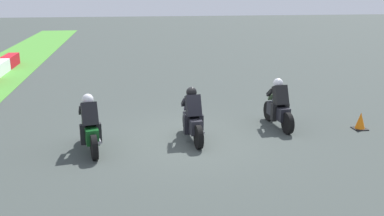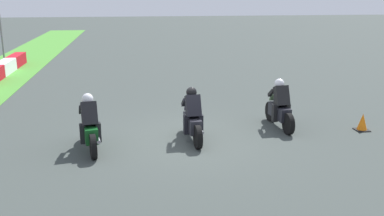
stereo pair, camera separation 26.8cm
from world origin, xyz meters
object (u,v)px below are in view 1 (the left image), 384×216
at_px(rider_lane_b, 193,119).
at_px(traffic_cone, 360,122).
at_px(rider_lane_c, 90,128).
at_px(rider_lane_a, 279,107).

bearing_deg(rider_lane_b, traffic_cone, -92.26).
xyz_separation_m(rider_lane_b, rider_lane_c, (-0.39, 2.78, 0.00)).
distance_m(rider_lane_b, rider_lane_c, 2.81).
relative_size(rider_lane_a, rider_lane_b, 1.00).
bearing_deg(traffic_cone, rider_lane_b, 92.08).
bearing_deg(rider_lane_a, rider_lane_c, 98.27).
height_order(rider_lane_b, traffic_cone, rider_lane_b).
bearing_deg(rider_lane_a, traffic_cone, -108.62).
bearing_deg(traffic_cone, rider_lane_c, 94.17).
distance_m(rider_lane_a, traffic_cone, 2.51).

